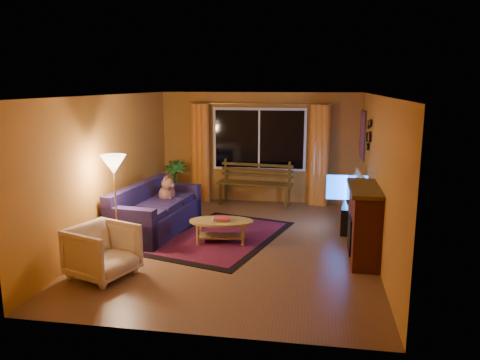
% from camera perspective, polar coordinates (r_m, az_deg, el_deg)
% --- Properties ---
extents(floor, '(4.50, 6.00, 0.02)m').
position_cam_1_polar(floor, '(8.08, -0.35, -7.81)').
color(floor, brown).
rests_on(floor, ground).
extents(ceiling, '(4.50, 6.00, 0.02)m').
position_cam_1_polar(ceiling, '(7.62, -0.37, 10.36)').
color(ceiling, white).
rests_on(ceiling, ground).
extents(wall_back, '(4.50, 0.02, 2.50)m').
position_cam_1_polar(wall_back, '(10.69, 2.38, 3.94)').
color(wall_back, '#BB7A2A').
rests_on(wall_back, ground).
extents(wall_left, '(0.02, 6.00, 2.50)m').
position_cam_1_polar(wall_left, '(8.43, -15.69, 1.43)').
color(wall_left, '#BB7A2A').
rests_on(wall_left, ground).
extents(wall_right, '(0.02, 6.00, 2.50)m').
position_cam_1_polar(wall_right, '(7.70, 16.44, 0.46)').
color(wall_right, '#BB7A2A').
rests_on(wall_right, ground).
extents(window, '(2.00, 0.02, 1.30)m').
position_cam_1_polar(window, '(10.60, 2.34, 4.97)').
color(window, black).
rests_on(window, wall_back).
extents(curtain_rod, '(3.20, 0.03, 0.03)m').
position_cam_1_polar(curtain_rod, '(10.50, 2.35, 9.28)').
color(curtain_rod, '#BF8C3F').
rests_on(curtain_rod, wall_back).
extents(curtain_left, '(0.36, 0.36, 2.24)m').
position_cam_1_polar(curtain_left, '(10.83, -4.83, 3.32)').
color(curtain_left, orange).
rests_on(curtain_left, ground).
extents(curtain_right, '(0.36, 0.36, 2.24)m').
position_cam_1_polar(curtain_right, '(10.50, 9.62, 2.93)').
color(curtain_right, orange).
rests_on(curtain_right, ground).
extents(bench, '(1.71, 0.69, 0.50)m').
position_cam_1_polar(bench, '(10.50, 1.80, -1.75)').
color(bench, '#402E0D').
rests_on(bench, ground).
extents(potted_plant, '(0.59, 0.59, 0.97)m').
position_cam_1_polar(potted_plant, '(10.78, -7.98, -0.22)').
color(potted_plant, '#235B1E').
rests_on(potted_plant, ground).
extents(sofa, '(1.18, 2.26, 0.87)m').
position_cam_1_polar(sofa, '(8.73, -10.17, -3.44)').
color(sofa, '#1E173E').
rests_on(sofa, ground).
extents(dog, '(0.36, 0.46, 0.45)m').
position_cam_1_polar(dog, '(9.11, -8.91, -1.35)').
color(dog, '#8B5742').
rests_on(dog, sofa).
extents(armchair, '(0.98, 1.01, 0.82)m').
position_cam_1_polar(armchair, '(6.90, -16.41, -8.06)').
color(armchair, beige).
rests_on(armchair, ground).
extents(floor_lamp, '(0.31, 0.31, 1.60)m').
position_cam_1_polar(floor_lamp, '(7.75, -14.92, -2.82)').
color(floor_lamp, '#BF8C3F').
rests_on(floor_lamp, ground).
extents(rug, '(2.46, 3.16, 0.02)m').
position_cam_1_polar(rug, '(8.37, -2.24, -6.97)').
color(rug, maroon).
rests_on(rug, ground).
extents(coffee_table, '(1.21, 1.21, 0.40)m').
position_cam_1_polar(coffee_table, '(8.06, -2.30, -6.29)').
color(coffee_table, '#A98840').
rests_on(coffee_table, ground).
extents(tv_console, '(0.49, 1.20, 0.49)m').
position_cam_1_polar(tv_console, '(9.10, 13.54, -4.22)').
color(tv_console, black).
rests_on(tv_console, ground).
extents(television, '(0.17, 1.02, 0.59)m').
position_cam_1_polar(television, '(8.97, 13.70, -0.92)').
color(television, black).
rests_on(television, tv_console).
extents(fireplace, '(0.40, 1.20, 1.10)m').
position_cam_1_polar(fireplace, '(7.46, 14.89, -5.36)').
color(fireplace, maroon).
rests_on(fireplace, ground).
extents(mirror_cluster, '(0.06, 0.60, 0.56)m').
position_cam_1_polar(mirror_cluster, '(8.90, 15.34, 5.55)').
color(mirror_cluster, black).
rests_on(mirror_cluster, wall_right).
extents(painting, '(0.04, 0.76, 0.96)m').
position_cam_1_polar(painting, '(10.05, 14.71, 5.38)').
color(painting, '#EC4623').
rests_on(painting, wall_right).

